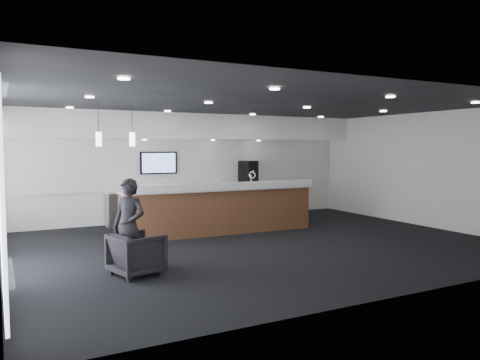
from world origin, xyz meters
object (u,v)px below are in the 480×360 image
service_counter (220,210)px  armchair (137,254)px  lounge_guest (129,227)px  coffee_machine (248,173)px

service_counter → armchair: 3.90m
service_counter → lounge_guest: bearing=-136.0°
service_counter → lounge_guest: (-2.87, -2.63, 0.21)m
coffee_machine → armchair: 6.90m
service_counter → armchair: size_ratio=6.33×
coffee_machine → armchair: coffee_machine is taller
service_counter → armchair: service_counter is taller
service_counter → coffee_machine: bearing=49.3°
armchair → lounge_guest: lounge_guest is taller
lounge_guest → coffee_machine: bearing=93.0°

